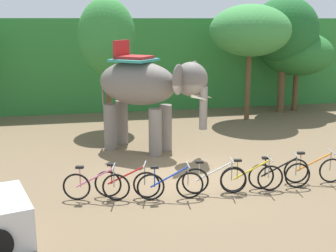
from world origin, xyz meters
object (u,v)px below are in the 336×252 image
(tree_right, at_px, (285,31))
(bike_orange, at_px, (314,170))
(bike_blue, at_px, (170,185))
(bike_yellow, at_px, (252,178))
(tree_left, at_px, (298,54))
(bike_pink, at_px, (96,186))
(tree_far_right, at_px, (107,37))
(elephant, at_px, (146,88))
(bike_red, at_px, (127,183))
(bike_black, at_px, (279,175))
(bike_white, at_px, (214,180))
(tree_center_left, at_px, (250,31))

(tree_right, bearing_deg, bike_orange, -110.28)
(bike_blue, distance_m, bike_yellow, 2.23)
(tree_left, height_order, bike_pink, tree_left)
(tree_far_right, relative_size, bike_orange, 3.15)
(elephant, distance_m, bike_pink, 4.89)
(bike_pink, distance_m, bike_yellow, 4.07)
(bike_yellow, bearing_deg, tree_left, 57.43)
(bike_pink, height_order, bike_orange, same)
(tree_far_right, height_order, bike_red, tree_far_right)
(tree_left, relative_size, bike_black, 2.30)
(tree_right, xyz_separation_m, bike_pink, (-9.44, -9.32, -3.55))
(bike_blue, bearing_deg, bike_yellow, 2.53)
(tree_left, bearing_deg, tree_right, -163.21)
(tree_right, relative_size, tree_left, 1.41)
(tree_left, distance_m, bike_yellow, 11.91)
(bike_red, xyz_separation_m, bike_black, (4.09, -0.20, 0.00))
(bike_yellow, distance_m, bike_orange, 1.95)
(bike_blue, bearing_deg, bike_white, 7.16)
(bike_white, bearing_deg, bike_pink, 176.71)
(tree_far_right, xyz_separation_m, bike_red, (-0.13, -7.70, -3.39))
(bike_red, bearing_deg, tree_left, 45.05)
(bike_pink, bearing_deg, tree_right, 44.63)
(tree_left, height_order, bike_orange, tree_left)
(elephant, xyz_separation_m, bike_red, (-1.14, -4.09, -1.82))
(tree_far_right, height_order, bike_black, tree_far_right)
(bike_white, bearing_deg, tree_left, 53.25)
(tree_right, bearing_deg, bike_pink, -135.37)
(tree_left, relative_size, bike_red, 2.36)
(tree_far_right, distance_m, bike_black, 9.46)
(elephant, bearing_deg, tree_right, 34.76)
(bike_red, bearing_deg, bike_black, -2.80)
(tree_left, bearing_deg, bike_black, -119.22)
(bike_pink, bearing_deg, bike_white, -3.29)
(tree_right, height_order, elephant, tree_right)
(tree_center_left, xyz_separation_m, bike_orange, (-1.21, -8.09, -3.60))
(bike_black, height_order, bike_orange, same)
(bike_blue, height_order, bike_white, same)
(bike_yellow, bearing_deg, bike_orange, 7.29)
(tree_right, xyz_separation_m, bike_orange, (-3.44, -9.30, -3.55))
(tree_right, bearing_deg, tree_left, 16.79)
(bike_yellow, bearing_deg, bike_blue, -177.47)
(bike_white, relative_size, bike_orange, 1.00)
(bike_blue, bearing_deg, tree_right, 51.75)
(bike_yellow, bearing_deg, bike_pink, 176.78)
(bike_orange, bearing_deg, bike_yellow, -172.71)
(tree_far_right, relative_size, bike_white, 3.15)
(tree_center_left, distance_m, bike_pink, 11.44)
(bike_blue, relative_size, bike_yellow, 1.00)
(bike_red, relative_size, bike_blue, 0.97)
(tree_far_right, relative_size, bike_red, 3.22)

